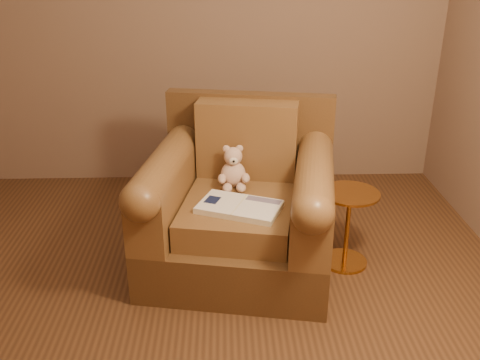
{
  "coord_description": "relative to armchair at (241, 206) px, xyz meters",
  "views": [
    {
      "loc": [
        0.27,
        -2.21,
        1.83
      ],
      "look_at": [
        0.36,
        0.58,
        0.59
      ],
      "focal_mm": 40.0,
      "sensor_mm": 36.0,
      "label": 1
    }
  ],
  "objects": [
    {
      "name": "floor",
      "position": [
        -0.37,
        -0.68,
        -0.37
      ],
      "size": [
        4.0,
        4.0,
        0.0
      ],
      "primitive_type": "plane",
      "color": "#52321C",
      "rests_on": "ground"
    },
    {
      "name": "armchair",
      "position": [
        0.0,
        0.0,
        0.0
      ],
      "size": [
        1.24,
        1.19,
        0.97
      ],
      "rotation": [
        0.0,
        0.0,
        -0.18
      ],
      "color": "#55381C",
      "rests_on": "floor"
    },
    {
      "name": "teddy_bear",
      "position": [
        -0.04,
        0.1,
        0.19
      ],
      "size": [
        0.19,
        0.21,
        0.26
      ],
      "rotation": [
        0.0,
        0.0,
        0.03
      ],
      "color": "#D5AC95",
      "rests_on": "armchair"
    },
    {
      "name": "guidebook",
      "position": [
        -0.02,
        -0.22,
        0.11
      ],
      "size": [
        0.52,
        0.42,
        0.04
      ],
      "rotation": [
        0.0,
        0.0,
        -0.38
      ],
      "color": "beige",
      "rests_on": "armchair"
    },
    {
      "name": "side_table",
      "position": [
        0.65,
        -0.07,
        -0.11
      ],
      "size": [
        0.35,
        0.35,
        0.49
      ],
      "color": "#BB7E33",
      "rests_on": "floor"
    }
  ]
}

